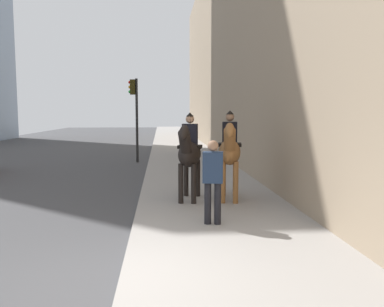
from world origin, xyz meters
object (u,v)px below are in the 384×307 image
(mounted_horse_near, at_px, (189,152))
(traffic_light_near_curb, at_px, (135,107))
(mounted_horse_far, at_px, (230,150))
(pedestrian_greeting, at_px, (213,176))

(mounted_horse_near, relative_size, traffic_light_near_curb, 0.57)
(mounted_horse_near, height_order, mounted_horse_far, mounted_horse_far)
(pedestrian_greeting, relative_size, traffic_light_near_curb, 0.43)
(mounted_horse_far, relative_size, pedestrian_greeting, 1.36)
(pedestrian_greeting, bearing_deg, mounted_horse_near, 18.68)
(mounted_horse_near, bearing_deg, traffic_light_near_curb, -155.76)
(mounted_horse_near, xyz_separation_m, pedestrian_greeting, (-2.22, -0.31, -0.26))
(mounted_horse_far, height_order, pedestrian_greeting, mounted_horse_far)
(mounted_horse_near, distance_m, mounted_horse_far, 1.03)
(mounted_horse_far, xyz_separation_m, traffic_light_near_curb, (9.01, 2.96, 1.25))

